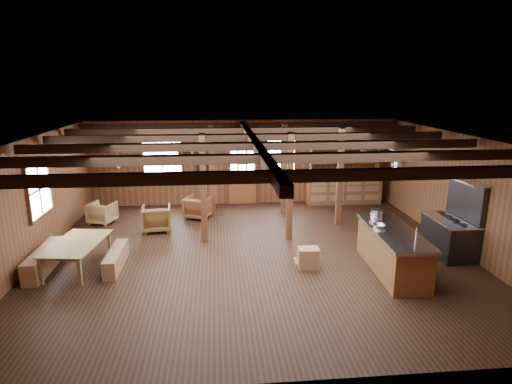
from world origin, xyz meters
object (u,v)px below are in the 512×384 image
Objects in this scene: commercial_range at (452,230)px; dining_table at (79,256)px; kitchen_island at (392,250)px; armchair_c at (102,213)px; armchair_b at (198,207)px; armchair_a at (157,218)px.

dining_table is (-8.55, -0.04, -0.30)m from commercial_range.
armchair_c is at bearing 152.83° from kitchen_island.
armchair_b is at bearing -27.88° from dining_table.
armchair_c is at bearing 160.40° from commercial_range.
armchair_a is at bearing 173.54° from armchair_c.
dining_table is at bearing 175.62° from kitchen_island.
dining_table is at bearing 55.05° from armchair_a.
commercial_range is 9.40m from armchair_c.
armchair_a is at bearing 65.97° from armchair_b.
kitchen_island is 1.44× the size of dining_table.
commercial_range reaches higher than kitchen_island.
kitchen_island is 1.36× the size of commercial_range.
armchair_b reaches higher than armchair_c.
commercial_range is at bearing 173.59° from armchair_b.
armchair_a is 1.13× the size of armchair_c.
kitchen_island is 3.53× the size of armchair_b.
dining_table is at bearing 114.77° from armchair_c.
armchair_b is 2.77m from armchair_c.
commercial_range reaches higher than armchair_c.
commercial_range is 7.57m from armchair_a.
kitchen_island reaches higher than dining_table.
armchair_c is at bearing 13.19° from dining_table.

